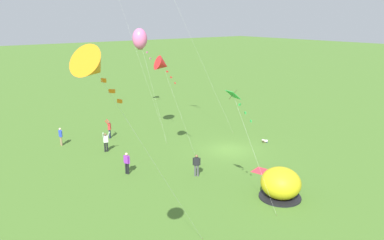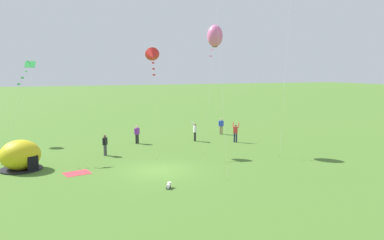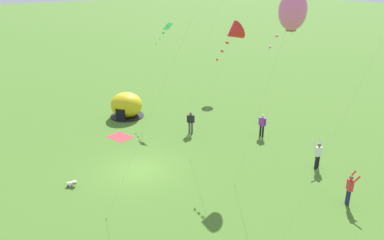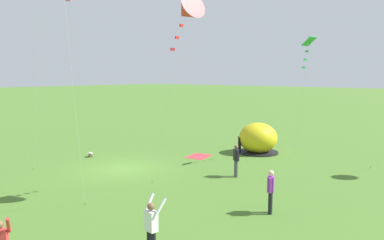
{
  "view_description": "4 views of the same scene",
  "coord_description": "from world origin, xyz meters",
  "px_view_note": "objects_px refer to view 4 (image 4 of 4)",
  "views": [
    {
      "loc": [
        -23.28,
        22.23,
        11.66
      ],
      "look_at": [
        -1.88,
        5.75,
        4.2
      ],
      "focal_mm": 35.0,
      "sensor_mm": 36.0,
      "label": 1
    },
    {
      "loc": [
        -7.17,
        -24.28,
        6.88
      ],
      "look_at": [
        3.22,
        1.84,
        3.13
      ],
      "focal_mm": 35.0,
      "sensor_mm": 36.0,
      "label": 2
    },
    {
      "loc": [
        18.5,
        -9.48,
        11.42
      ],
      "look_at": [
        1.03,
        3.34,
        2.89
      ],
      "focal_mm": 35.0,
      "sensor_mm": 36.0,
      "label": 3
    },
    {
      "loc": [
        13.57,
        16.66,
        5.37
      ],
      "look_at": [
        -1.28,
        4.13,
        3.03
      ],
      "focal_mm": 35.0,
      "sensor_mm": 36.0,
      "label": 4
    }
  ],
  "objects_px": {
    "popup_tent": "(258,139)",
    "kite_green": "(308,48)",
    "person_strolling": "(236,159)",
    "kite_red": "(187,11)",
    "toddler_crawling": "(90,154)",
    "person_flying_kite": "(152,227)",
    "person_far_back": "(271,189)"
  },
  "relations": [
    {
      "from": "person_flying_kite",
      "to": "person_far_back",
      "type": "bearing_deg",
      "value": 171.17
    },
    {
      "from": "popup_tent",
      "to": "person_strolling",
      "type": "xyz_separation_m",
      "value": [
        6.14,
        2.26,
        -0.03
      ]
    },
    {
      "from": "person_flying_kite",
      "to": "person_strolling",
      "type": "xyz_separation_m",
      "value": [
        -9.12,
        -3.1,
        -0.03
      ]
    },
    {
      "from": "kite_green",
      "to": "kite_red",
      "type": "distance_m",
      "value": 9.73
    },
    {
      "from": "popup_tent",
      "to": "person_strolling",
      "type": "height_order",
      "value": "popup_tent"
    },
    {
      "from": "kite_red",
      "to": "person_strolling",
      "type": "bearing_deg",
      "value": -177.66
    },
    {
      "from": "toddler_crawling",
      "to": "popup_tent",
      "type": "bearing_deg",
      "value": 136.83
    },
    {
      "from": "toddler_crawling",
      "to": "person_far_back",
      "type": "relative_size",
      "value": 0.31
    },
    {
      "from": "person_strolling",
      "to": "kite_green",
      "type": "xyz_separation_m",
      "value": [
        -5.45,
        1.39,
        6.03
      ]
    },
    {
      "from": "kite_red",
      "to": "popup_tent",
      "type": "bearing_deg",
      "value": -166.71
    },
    {
      "from": "popup_tent",
      "to": "person_far_back",
      "type": "distance_m",
      "value": 11.54
    },
    {
      "from": "toddler_crawling",
      "to": "kite_green",
      "type": "distance_m",
      "value": 15.3
    },
    {
      "from": "toddler_crawling",
      "to": "person_far_back",
      "type": "distance_m",
      "value": 14.07
    },
    {
      "from": "toddler_crawling",
      "to": "kite_green",
      "type": "height_order",
      "value": "kite_green"
    },
    {
      "from": "kite_green",
      "to": "kite_red",
      "type": "height_order",
      "value": "kite_red"
    },
    {
      "from": "person_flying_kite",
      "to": "kite_red",
      "type": "xyz_separation_m",
      "value": [
        -4.98,
        -2.93,
        7.05
      ]
    },
    {
      "from": "popup_tent",
      "to": "toddler_crawling",
      "type": "xyz_separation_m",
      "value": [
        8.27,
        -7.76,
        -0.82
      ]
    },
    {
      "from": "popup_tent",
      "to": "kite_green",
      "type": "distance_m",
      "value": 7.05
    },
    {
      "from": "person_strolling",
      "to": "kite_green",
      "type": "height_order",
      "value": "kite_green"
    },
    {
      "from": "kite_green",
      "to": "popup_tent",
      "type": "bearing_deg",
      "value": -100.57
    },
    {
      "from": "person_strolling",
      "to": "popup_tent",
      "type": "bearing_deg",
      "value": -159.79
    },
    {
      "from": "toddler_crawling",
      "to": "person_far_back",
      "type": "bearing_deg",
      "value": 84.09
    },
    {
      "from": "popup_tent",
      "to": "person_flying_kite",
      "type": "relative_size",
      "value": 1.49
    },
    {
      "from": "person_far_back",
      "to": "kite_red",
      "type": "xyz_separation_m",
      "value": [
        0.56,
        -3.79,
        7.08
      ]
    },
    {
      "from": "person_strolling",
      "to": "kite_red",
      "type": "relative_size",
      "value": 0.2
    },
    {
      "from": "popup_tent",
      "to": "person_far_back",
      "type": "xyz_separation_m",
      "value": [
        9.72,
        6.22,
        -0.03
      ]
    },
    {
      "from": "kite_red",
      "to": "kite_green",
      "type": "bearing_deg",
      "value": 172.72
    },
    {
      "from": "popup_tent",
      "to": "person_strolling",
      "type": "relative_size",
      "value": 1.63
    },
    {
      "from": "kite_green",
      "to": "person_far_back",
      "type": "bearing_deg",
      "value": 15.86
    },
    {
      "from": "person_flying_kite",
      "to": "kite_green",
      "type": "bearing_deg",
      "value": -173.32
    },
    {
      "from": "person_flying_kite",
      "to": "person_strolling",
      "type": "relative_size",
      "value": 1.1
    },
    {
      "from": "popup_tent",
      "to": "kite_green",
      "type": "relative_size",
      "value": 0.37
    }
  ]
}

